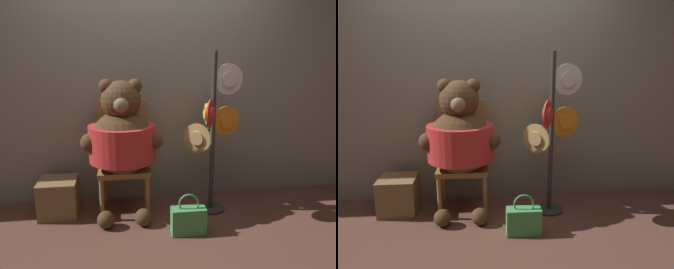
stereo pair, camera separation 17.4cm
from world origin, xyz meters
TOP-DOWN VIEW (x-y plane):
  - ground_plane at (0.00, 0.00)m, footprint 14.00×14.00m
  - wall_back at (0.00, 0.65)m, footprint 8.00×0.10m
  - chair at (-0.24, 0.40)m, footprint 0.49×0.45m
  - teddy_bear at (-0.25, 0.23)m, footprint 0.75×0.66m
  - hat_display_rack at (0.62, 0.23)m, footprint 0.53×0.53m
  - handbag_on_ground at (0.30, -0.23)m, footprint 0.30×0.13m
  - wooden_crate at (-0.87, 0.29)m, footprint 0.36×0.36m

SIDE VIEW (x-z plane):
  - ground_plane at x=0.00m, z-range 0.00..0.00m
  - handbag_on_ground at x=0.30m, z-range -0.06..0.31m
  - wooden_crate at x=-0.87m, z-range 0.00..0.36m
  - chair at x=-0.24m, z-range 0.02..1.10m
  - teddy_bear at x=-0.25m, z-range 0.10..1.41m
  - hat_display_rack at x=0.62m, z-range 0.05..1.60m
  - wall_back at x=0.00m, z-range 0.00..2.21m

